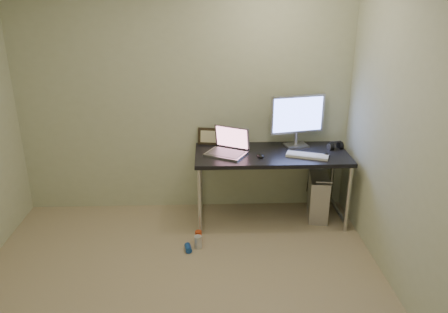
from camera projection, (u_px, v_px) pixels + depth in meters
floor at (178, 308)px, 3.37m from camera, size 3.50×3.50×0.00m
wall_back at (184, 98)px, 4.56m from camera, size 3.50×0.02×2.50m
wall_right at (428, 155)px, 2.99m from camera, size 0.02×3.50×2.50m
desk at (271, 160)px, 4.48m from camera, size 1.56×0.68×0.75m
tower_computer at (318, 196)px, 4.68m from camera, size 0.26×0.47×0.49m
cable_a at (309, 173)px, 4.86m from camera, size 0.01×0.16×0.69m
cable_b at (318, 175)px, 4.85m from camera, size 0.02×0.11×0.71m
can_red at (198, 237)px, 4.25m from camera, size 0.07×0.07×0.12m
can_white at (198, 242)px, 4.15m from camera, size 0.07×0.07×0.13m
can_blue at (188, 248)px, 4.11m from camera, size 0.08×0.12×0.06m
laptop at (228, 147)px, 4.42m from camera, size 0.48×0.45×0.26m
monitor at (298, 117)px, 4.54m from camera, size 0.58×0.22×0.55m
keyboard at (307, 156)px, 4.34m from camera, size 0.43×0.27×0.02m
mouse_right at (326, 154)px, 4.36m from camera, size 0.08×0.12×0.04m
mouse_left at (261, 155)px, 4.34m from camera, size 0.07×0.11×0.04m
headphones at (335, 146)px, 4.56m from camera, size 0.17×0.10×0.10m
picture_frame at (208, 136)px, 4.67m from camera, size 0.23×0.10×0.18m
webcam at (230, 136)px, 4.68m from camera, size 0.05×0.04×0.12m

